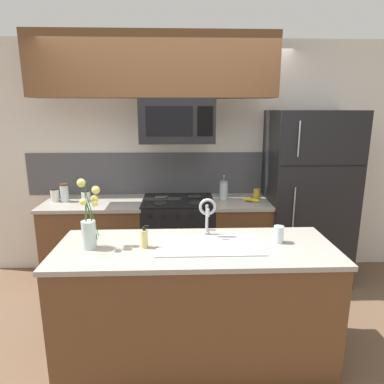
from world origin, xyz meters
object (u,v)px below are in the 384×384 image
banana_bunch (252,200)px  flower_vase (89,227)px  sink_faucet (207,212)px  storage_jar_medium (64,193)px  coffee_tin (257,194)px  dish_soap_bottle (144,238)px  stove_range (178,240)px  storage_jar_short (86,196)px  drinking_glass (279,234)px  refrigerator (306,197)px  storage_jar_tall (55,195)px  microwave (177,121)px  french_press (224,190)px

banana_bunch → flower_vase: bearing=-139.8°
banana_bunch → sink_faucet: (-0.56, -0.99, 0.18)m
storage_jar_medium → sink_faucet: sink_faucet is taller
coffee_tin → dish_soap_bottle: size_ratio=0.67×
stove_range → storage_jar_short: size_ratio=7.97×
storage_jar_short → drinking_glass: size_ratio=0.93×
flower_vase → storage_jar_medium: bearing=114.8°
refrigerator → coffee_tin: refrigerator is taller
storage_jar_short → dish_soap_bottle: dish_soap_bottle is taller
storage_jar_tall → microwave: bearing=-2.3°
stove_range → coffee_tin: (0.86, 0.05, 0.50)m
coffee_tin → dish_soap_bottle: bearing=-129.9°
storage_jar_tall → banana_bunch: (2.10, -0.09, -0.05)m
stove_range → microwave: size_ratio=1.25×
storage_jar_short → drinking_glass: 2.13m
storage_jar_short → dish_soap_bottle: (0.75, -1.30, 0.01)m
stove_range → dish_soap_bottle: size_ratio=5.64×
stove_range → drinking_glass: bearing=-58.2°
storage_jar_medium → storage_jar_short: bearing=2.8°
drinking_glass → sink_faucet: bearing=164.2°
microwave → flower_vase: bearing=-116.7°
storage_jar_short → sink_faucet: (1.21, -1.09, 0.14)m
microwave → flower_vase: microwave is taller
storage_jar_tall → flower_vase: flower_vase is taller
storage_jar_tall → storage_jar_short: bearing=0.5°
drinking_glass → french_press: bearing=101.0°
stove_range → banana_bunch: banana_bunch is taller
stove_range → storage_jar_medium: bearing=178.8°
refrigerator → french_press: bearing=177.5°
microwave → drinking_glass: size_ratio=5.94×
storage_jar_tall → coffee_tin: 2.17m
storage_jar_tall → refrigerator: bearing=-0.3°
stove_range → dish_soap_bottle: dish_soap_bottle is taller
storage_jar_medium → banana_bunch: (1.99, -0.09, -0.07)m
sink_faucet → stove_range: bearing=102.2°
refrigerator → french_press: (-0.91, 0.04, 0.08)m
microwave → coffee_tin: microwave is taller
storage_jar_tall → banana_bunch: size_ratio=0.75×
microwave → storage_jar_tall: 1.52m
storage_jar_medium → storage_jar_short: 0.22m
microwave → storage_jar_medium: (-1.21, 0.05, -0.75)m
microwave → banana_bunch: bearing=-2.9°
storage_jar_short → french_press: 1.48m
storage_jar_tall → storage_jar_medium: bearing=-4.2°
microwave → banana_bunch: microwave is taller
drinking_glass → flower_vase: (-1.36, -0.05, 0.09)m
refrigerator → drinking_glass: size_ratio=14.82×
refrigerator → dish_soap_bottle: size_ratio=11.26×
coffee_tin → sink_faucet: bearing=-119.8°
microwave → storage_jar_medium: bearing=177.8°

